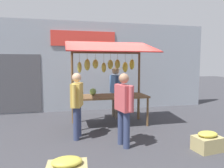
# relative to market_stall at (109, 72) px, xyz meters

# --- Properties ---
(ground_plane) EXTENTS (40.00, 40.00, 0.00)m
(ground_plane) POSITION_rel_market_stall_xyz_m (-0.01, 0.07, -1.57)
(ground_plane) COLOR #38383D
(street_backdrop) EXTENTS (9.00, 0.30, 3.40)m
(street_backdrop) POSITION_rel_market_stall_xyz_m (0.06, -2.13, 0.13)
(street_backdrop) COLOR #8C939E
(street_backdrop) RESTS_ON ground
(market_stall) EXTENTS (2.50, 1.46, 2.50)m
(market_stall) POSITION_rel_market_stall_xyz_m (0.00, 0.00, 0.00)
(market_stall) COLOR brown
(market_stall) RESTS_ON ground
(vendor_with_sunhat) EXTENTS (0.44, 0.71, 1.69)m
(vendor_with_sunhat) POSITION_rel_market_stall_xyz_m (-0.37, -0.68, -0.56)
(vendor_with_sunhat) COLOR #726656
(vendor_with_sunhat) RESTS_ON ground
(shopper_with_ponytail) EXTENTS (0.34, 0.66, 1.60)m
(shopper_with_ponytail) POSITION_rel_market_stall_xyz_m (1.00, 0.98, -0.65)
(shopper_with_ponytail) COLOR navy
(shopper_with_ponytail) RESTS_ON ground
(shopper_with_shopping_bag) EXTENTS (0.32, 0.68, 1.61)m
(shopper_with_shopping_bag) POSITION_rel_market_stall_xyz_m (0.04, 1.71, -0.64)
(shopper_with_shopping_bag) COLOR navy
(shopper_with_shopping_bag) RESTS_ON ground
(produce_crate_near) EXTENTS (0.60, 0.46, 0.42)m
(produce_crate_near) POSITION_rel_market_stall_xyz_m (-1.59, 2.36, -1.38)
(produce_crate_near) COLOR tan
(produce_crate_near) RESTS_ON ground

